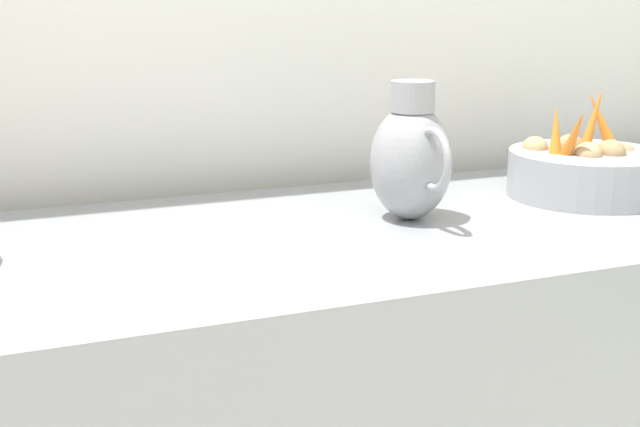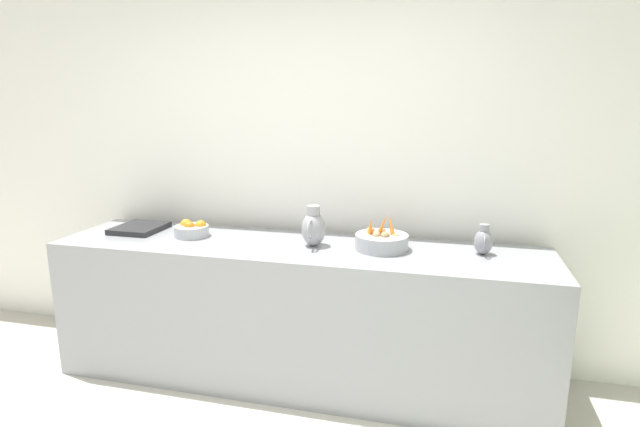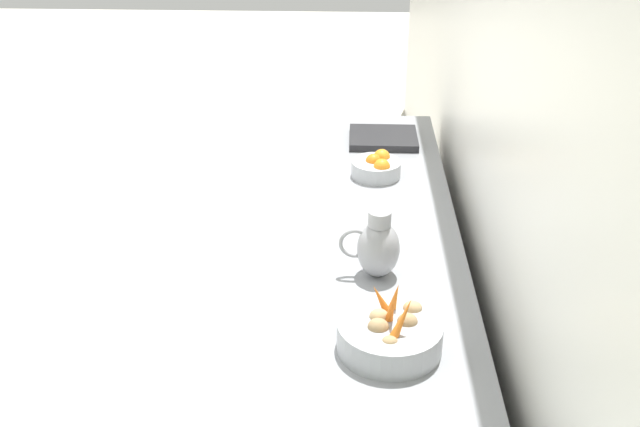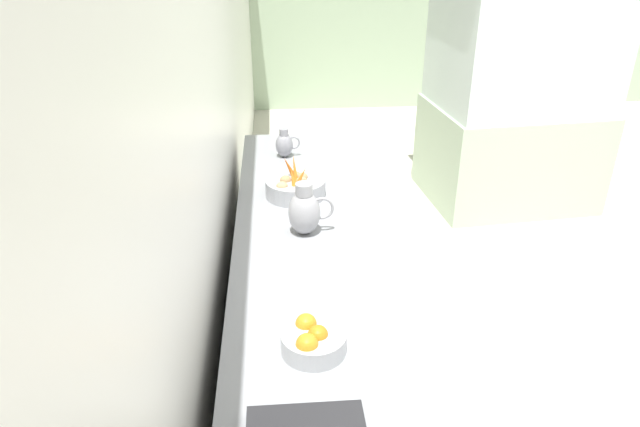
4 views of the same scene
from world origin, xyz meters
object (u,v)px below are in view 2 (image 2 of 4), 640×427
object	(u,v)px
orange_bowl	(192,230)
metal_pitcher_short	(483,241)
metal_pitcher_tall	(313,228)
vegetable_colander	(381,241)

from	to	relation	value
orange_bowl	metal_pitcher_short	world-z (taller)	metal_pitcher_short
metal_pitcher_tall	vegetable_colander	bearing A→B (deg)	93.86
metal_pitcher_short	vegetable_colander	bearing A→B (deg)	-85.88
metal_pitcher_tall	metal_pitcher_short	distance (m)	1.01
orange_bowl	metal_pitcher_tall	distance (m)	0.85
vegetable_colander	metal_pitcher_tall	size ratio (longest dim) A/B	1.27
orange_bowl	metal_pitcher_tall	size ratio (longest dim) A/B	0.89
vegetable_colander	metal_pitcher_short	size ratio (longest dim) A/B	1.77
vegetable_colander	orange_bowl	world-z (taller)	vegetable_colander
vegetable_colander	metal_pitcher_tall	xyz separation A→B (m)	(0.03, -0.42, 0.06)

